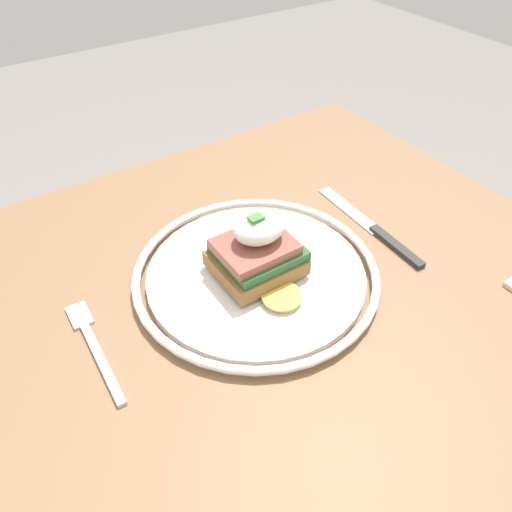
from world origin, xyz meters
TOP-DOWN VIEW (x-y plane):
  - dining_table at (0.00, 0.00)m, footprint 0.80×0.70m
  - plate at (0.01, 0.04)m, footprint 0.29×0.29m
  - sandwich at (0.01, 0.04)m, footprint 0.10×0.12m
  - fork at (-0.18, 0.04)m, footprint 0.02×0.15m
  - knife at (0.19, 0.02)m, footprint 0.02×0.20m

SIDE VIEW (x-z plane):
  - dining_table at x=0.00m, z-range 0.22..0.95m
  - fork at x=-0.18m, z-range 0.72..0.73m
  - knife at x=0.19m, z-range 0.72..0.73m
  - plate at x=0.01m, z-range 0.72..0.74m
  - sandwich at x=0.01m, z-range 0.73..0.80m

